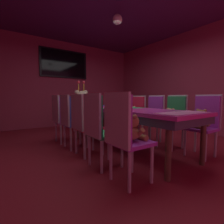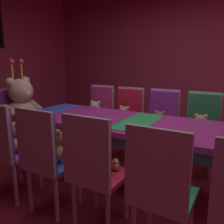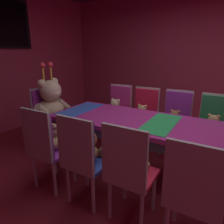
{
  "view_description": "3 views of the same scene",
  "coord_description": "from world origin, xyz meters",
  "px_view_note": "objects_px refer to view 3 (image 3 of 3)",
  "views": [
    {
      "loc": [
        -1.93,
        -2.38,
        0.93
      ],
      "look_at": [
        -0.04,
        0.32,
        0.65
      ],
      "focal_mm": 26.66,
      "sensor_mm": 36.0,
      "label": 1
    },
    {
      "loc": [
        -2.21,
        -0.94,
        1.37
      ],
      "look_at": [
        -0.21,
        0.2,
        0.86
      ],
      "focal_mm": 38.02,
      "sensor_mm": 36.0,
      "label": 2
    },
    {
      "loc": [
        -2.23,
        -0.64,
        1.55
      ],
      "look_at": [
        -0.21,
        0.54,
        0.85
      ],
      "focal_mm": 32.75,
      "sensor_mm": 36.0,
      "label": 3
    }
  ],
  "objects_px": {
    "banquet_table": "(161,130)",
    "king_teddy_bear": "(52,103)",
    "chair_left_4": "(44,143)",
    "teddy_right_2": "(174,120)",
    "teddy_right_3": "(141,115)",
    "chair_right_1": "(214,122)",
    "chair_right_4": "(119,107)",
    "chair_left_1": "(194,190)",
    "teddy_left_3": "(90,148)",
    "teddy_left_2": "(134,161)",
    "throne_chair": "(45,111)",
    "chair_left_2": "(127,166)",
    "teddy_right_1": "(212,126)",
    "teddy_left_4": "(54,138)",
    "teddy_right_4": "(115,109)",
    "chair_right_3": "(145,111)",
    "chair_left_3": "(81,154)",
    "chair_right_2": "(177,116)"
  },
  "relations": [
    {
      "from": "chair_left_2",
      "to": "chair_left_4",
      "type": "xyz_separation_m",
      "value": [
        -0.03,
        1.0,
        0.0
      ]
    },
    {
      "from": "chair_right_3",
      "to": "chair_left_3",
      "type": "bearing_deg",
      "value": 0.09
    },
    {
      "from": "chair_left_4",
      "to": "teddy_right_1",
      "type": "distance_m",
      "value": 2.17
    },
    {
      "from": "teddy_right_3",
      "to": "chair_left_3",
      "type": "bearing_deg",
      "value": 0.1
    },
    {
      "from": "teddy_left_2",
      "to": "throne_chair",
      "type": "distance_m",
      "value": 2.04
    },
    {
      "from": "chair_left_1",
      "to": "teddy_left_3",
      "type": "distance_m",
      "value": 1.05
    },
    {
      "from": "chair_left_2",
      "to": "chair_left_4",
      "type": "relative_size",
      "value": 1.0
    },
    {
      "from": "chair_left_2",
      "to": "king_teddy_bear",
      "type": "relative_size",
      "value": 1.06
    },
    {
      "from": "chair_right_3",
      "to": "chair_right_2",
      "type": "bearing_deg",
      "value": 92.32
    },
    {
      "from": "teddy_right_2",
      "to": "chair_right_3",
      "type": "height_order",
      "value": "chair_right_3"
    },
    {
      "from": "chair_right_1",
      "to": "chair_right_4",
      "type": "height_order",
      "value": "same"
    },
    {
      "from": "chair_right_1",
      "to": "king_teddy_bear",
      "type": "xyz_separation_m",
      "value": [
        -0.83,
        2.28,
        0.16
      ]
    },
    {
      "from": "chair_left_2",
      "to": "chair_right_1",
      "type": "relative_size",
      "value": 1.0
    },
    {
      "from": "teddy_left_4",
      "to": "throne_chair",
      "type": "distance_m",
      "value": 1.16
    },
    {
      "from": "teddy_left_2",
      "to": "teddy_right_3",
      "type": "height_order",
      "value": "teddy_right_3"
    },
    {
      "from": "teddy_right_1",
      "to": "chair_right_4",
      "type": "distance_m",
      "value": 1.54
    },
    {
      "from": "teddy_right_2",
      "to": "teddy_left_4",
      "type": "bearing_deg",
      "value": -35.67
    },
    {
      "from": "teddy_left_3",
      "to": "chair_right_2",
      "type": "height_order",
      "value": "chair_right_2"
    },
    {
      "from": "banquet_table",
      "to": "teddy_left_4",
      "type": "bearing_deg",
      "value": 124.5
    },
    {
      "from": "teddy_right_3",
      "to": "teddy_right_4",
      "type": "xyz_separation_m",
      "value": [
        0.03,
        0.5,
        0.01
      ]
    },
    {
      "from": "chair_right_3",
      "to": "throne_chair",
      "type": "xyz_separation_m",
      "value": [
        -0.83,
        1.42,
        0.0
      ]
    },
    {
      "from": "teddy_right_1",
      "to": "throne_chair",
      "type": "xyz_separation_m",
      "value": [
        -0.68,
        2.45,
        0.02
      ]
    },
    {
      "from": "chair_right_1",
      "to": "teddy_right_2",
      "type": "relative_size",
      "value": 3.52
    },
    {
      "from": "teddy_left_2",
      "to": "banquet_table",
      "type": "bearing_deg",
      "value": -2.36
    },
    {
      "from": "chair_right_1",
      "to": "king_teddy_bear",
      "type": "bearing_deg",
      "value": -70.11
    },
    {
      "from": "teddy_right_2",
      "to": "chair_left_2",
      "type": "bearing_deg",
      "value": -0.5
    },
    {
      "from": "teddy_left_3",
      "to": "chair_left_4",
      "type": "xyz_separation_m",
      "value": [
        -0.16,
        0.51,
        0.0
      ]
    },
    {
      "from": "teddy_right_2",
      "to": "throne_chair",
      "type": "bearing_deg",
      "value": -69.9
    },
    {
      "from": "chair_left_3",
      "to": "chair_right_2",
      "type": "bearing_deg",
      "value": -16.63
    },
    {
      "from": "throne_chair",
      "to": "chair_left_3",
      "type": "bearing_deg",
      "value": -30.68
    },
    {
      "from": "chair_left_2",
      "to": "teddy_right_4",
      "type": "bearing_deg",
      "value": 33.12
    },
    {
      "from": "teddy_right_4",
      "to": "teddy_right_2",
      "type": "bearing_deg",
      "value": 89.8
    },
    {
      "from": "teddy_right_2",
      "to": "teddy_right_4",
      "type": "distance_m",
      "value": 1.01
    },
    {
      "from": "teddy_left_4",
      "to": "teddy_left_2",
      "type": "bearing_deg",
      "value": -88.4
    },
    {
      "from": "chair_right_1",
      "to": "throne_chair",
      "type": "xyz_separation_m",
      "value": [
        -0.83,
        2.45,
        0.0
      ]
    },
    {
      "from": "chair_left_4",
      "to": "chair_right_3",
      "type": "bearing_deg",
      "value": -16.76
    },
    {
      "from": "chair_left_4",
      "to": "teddy_right_2",
      "type": "relative_size",
      "value": 3.52
    },
    {
      "from": "banquet_table",
      "to": "teddy_left_2",
      "type": "xyz_separation_m",
      "value": [
        -0.68,
        0.03,
        -0.08
      ]
    },
    {
      "from": "throne_chair",
      "to": "teddy_right_1",
      "type": "bearing_deg",
      "value": 15.53
    },
    {
      "from": "teddy_left_2",
      "to": "chair_right_2",
      "type": "xyz_separation_m",
      "value": [
        1.53,
        -0.01,
        0.02
      ]
    },
    {
      "from": "teddy_left_2",
      "to": "teddy_right_3",
      "type": "bearing_deg",
      "value": 19.96
    },
    {
      "from": "teddy_right_2",
      "to": "teddy_right_3",
      "type": "relative_size",
      "value": 0.93
    },
    {
      "from": "chair_right_3",
      "to": "king_teddy_bear",
      "type": "xyz_separation_m",
      "value": [
        -0.83,
        1.25,
        0.16
      ]
    },
    {
      "from": "banquet_table",
      "to": "king_teddy_bear",
      "type": "distance_m",
      "value": 1.78
    },
    {
      "from": "chair_left_4",
      "to": "chair_right_2",
      "type": "relative_size",
      "value": 1.0
    },
    {
      "from": "teddy_right_1",
      "to": "teddy_left_4",
      "type": "bearing_deg",
      "value": -47.85
    },
    {
      "from": "chair_right_3",
      "to": "teddy_left_4",
      "type": "bearing_deg",
      "value": -18.25
    },
    {
      "from": "banquet_table",
      "to": "chair_left_2",
      "type": "distance_m",
      "value": 0.83
    },
    {
      "from": "teddy_right_1",
      "to": "chair_right_3",
      "type": "distance_m",
      "value": 1.04
    },
    {
      "from": "teddy_left_3",
      "to": "teddy_left_4",
      "type": "distance_m",
      "value": 0.51
    }
  ]
}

